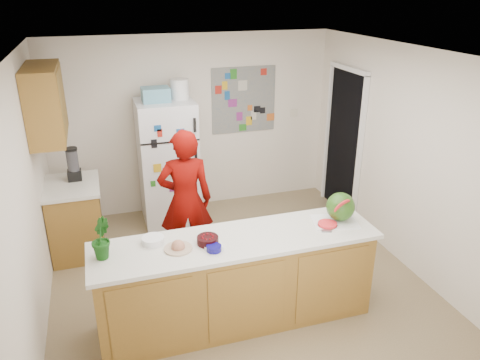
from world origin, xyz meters
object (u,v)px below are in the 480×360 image
object	(u,v)px
refrigerator	(168,162)
cherry_bowl	(208,240)
person	(186,201)
watermelon	(341,207)

from	to	relation	value
refrigerator	cherry_bowl	distance (m)	2.39
person	cherry_bowl	world-z (taller)	person
watermelon	cherry_bowl	world-z (taller)	watermelon
refrigerator	person	distance (m)	1.25
cherry_bowl	watermelon	bearing A→B (deg)	1.91
person	refrigerator	bearing A→B (deg)	-84.25
refrigerator	watermelon	bearing A→B (deg)	-60.39
person	cherry_bowl	distance (m)	1.14
refrigerator	person	xyz separation A→B (m)	(-0.01, -1.25, -0.01)
person	watermelon	distance (m)	1.74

